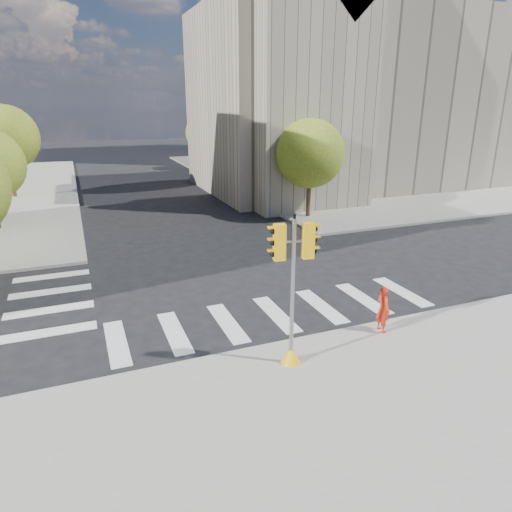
{
  "coord_description": "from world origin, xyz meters",
  "views": [
    {
      "loc": [
        -6.13,
        -15.18,
        7.07
      ],
      "look_at": [
        -0.69,
        -1.57,
        2.1
      ],
      "focal_mm": 32.0,
      "sensor_mm": 36.0,
      "label": 1
    }
  ],
  "objects_px": {
    "lamp_far": "(226,129)",
    "traffic_signal": "(292,304)",
    "lamp_near": "(289,140)",
    "photographer": "(383,309)"
  },
  "relations": [
    {
      "from": "lamp_near",
      "to": "photographer",
      "type": "xyz_separation_m",
      "value": [
        -5.62,
        -18.6,
        -3.68
      ]
    },
    {
      "from": "lamp_far",
      "to": "traffic_signal",
      "type": "xyz_separation_m",
      "value": [
        -9.11,
        -33.22,
        -2.64
      ]
    },
    {
      "from": "photographer",
      "to": "lamp_far",
      "type": "bearing_deg",
      "value": -10.83
    },
    {
      "from": "traffic_signal",
      "to": "lamp_far",
      "type": "bearing_deg",
      "value": 84.69
    },
    {
      "from": "lamp_near",
      "to": "photographer",
      "type": "bearing_deg",
      "value": -106.8
    },
    {
      "from": "lamp_far",
      "to": "traffic_signal",
      "type": "distance_m",
      "value": 34.54
    },
    {
      "from": "lamp_near",
      "to": "lamp_far",
      "type": "distance_m",
      "value": 14.0
    },
    {
      "from": "photographer",
      "to": "lamp_near",
      "type": "bearing_deg",
      "value": -17.85
    },
    {
      "from": "lamp_far",
      "to": "lamp_near",
      "type": "bearing_deg",
      "value": -90.0
    },
    {
      "from": "lamp_far",
      "to": "traffic_signal",
      "type": "height_order",
      "value": "lamp_far"
    }
  ]
}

